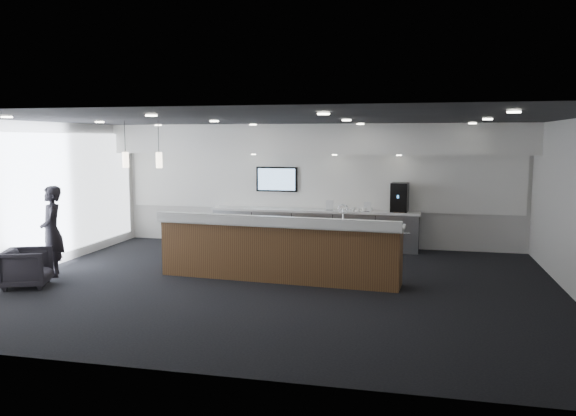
% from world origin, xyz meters
% --- Properties ---
extents(ground, '(10.00, 10.00, 0.00)m').
position_xyz_m(ground, '(0.00, 0.00, 0.00)').
color(ground, black).
rests_on(ground, ground).
extents(ceiling, '(10.00, 8.00, 0.02)m').
position_xyz_m(ceiling, '(0.00, 0.00, 3.00)').
color(ceiling, black).
rests_on(ceiling, back_wall).
extents(back_wall, '(10.00, 0.02, 3.00)m').
position_xyz_m(back_wall, '(0.00, 4.00, 1.50)').
color(back_wall, silver).
rests_on(back_wall, ground).
extents(left_wall, '(0.02, 8.00, 3.00)m').
position_xyz_m(left_wall, '(-5.00, 0.00, 1.50)').
color(left_wall, silver).
rests_on(left_wall, ground).
extents(soffit_bulkhead, '(10.00, 0.90, 0.70)m').
position_xyz_m(soffit_bulkhead, '(0.00, 3.55, 2.65)').
color(soffit_bulkhead, white).
rests_on(soffit_bulkhead, back_wall).
extents(alcove_panel, '(9.80, 0.06, 1.40)m').
position_xyz_m(alcove_panel, '(0.00, 3.97, 1.60)').
color(alcove_panel, white).
rests_on(alcove_panel, back_wall).
extents(window_blinds_wall, '(0.04, 7.36, 2.55)m').
position_xyz_m(window_blinds_wall, '(-4.96, 0.00, 1.50)').
color(window_blinds_wall, silver).
rests_on(window_blinds_wall, left_wall).
extents(back_credenza, '(5.06, 0.66, 0.95)m').
position_xyz_m(back_credenza, '(-0.00, 3.64, 0.48)').
color(back_credenza, '#999AA1').
rests_on(back_credenza, ground).
extents(wall_tv, '(1.05, 0.08, 0.62)m').
position_xyz_m(wall_tv, '(-1.00, 3.91, 1.65)').
color(wall_tv, black).
rests_on(wall_tv, back_wall).
extents(pendant_left, '(0.12, 0.12, 0.30)m').
position_xyz_m(pendant_left, '(-2.40, 0.80, 2.25)').
color(pendant_left, '#FFEAC6').
rests_on(pendant_left, ceiling).
extents(pendant_right, '(0.12, 0.12, 0.30)m').
position_xyz_m(pendant_right, '(-3.10, 0.80, 2.25)').
color(pendant_right, '#FFEAC6').
rests_on(pendant_right, ceiling).
extents(ceiling_can_lights, '(7.00, 5.00, 0.02)m').
position_xyz_m(ceiling_can_lights, '(0.00, 0.00, 2.97)').
color(ceiling_can_lights, silver).
rests_on(ceiling_can_lights, ceiling).
extents(service_counter, '(4.70, 1.11, 1.49)m').
position_xyz_m(service_counter, '(-0.11, 0.39, 0.58)').
color(service_counter, '#52311B').
rests_on(service_counter, ground).
extents(coffee_machine, '(0.43, 0.54, 0.68)m').
position_xyz_m(coffee_machine, '(2.04, 3.66, 1.29)').
color(coffee_machine, black).
rests_on(coffee_machine, back_credenza).
extents(info_sign_left, '(0.17, 0.04, 0.24)m').
position_xyz_m(info_sign_left, '(0.39, 3.57, 1.07)').
color(info_sign_left, silver).
rests_on(info_sign_left, back_credenza).
extents(info_sign_right, '(0.17, 0.05, 0.23)m').
position_xyz_m(info_sign_right, '(1.30, 3.52, 1.06)').
color(info_sign_right, silver).
rests_on(info_sign_right, back_credenza).
extents(armchair, '(0.99, 0.98, 0.70)m').
position_xyz_m(armchair, '(-4.40, -1.10, 0.35)').
color(armchair, black).
rests_on(armchair, ground).
extents(lounge_guest, '(0.72, 0.77, 1.76)m').
position_xyz_m(lounge_guest, '(-4.45, -0.29, 0.88)').
color(lounge_guest, black).
rests_on(lounge_guest, ground).
extents(cup_0, '(0.10, 0.10, 0.09)m').
position_xyz_m(cup_0, '(1.38, 3.53, 1.00)').
color(cup_0, white).
rests_on(cup_0, back_credenza).
extents(cup_1, '(0.14, 0.14, 0.09)m').
position_xyz_m(cup_1, '(1.24, 3.53, 1.00)').
color(cup_1, white).
rests_on(cup_1, back_credenza).
extents(cup_2, '(0.12, 0.12, 0.09)m').
position_xyz_m(cup_2, '(1.10, 3.53, 1.00)').
color(cup_2, white).
rests_on(cup_2, back_credenza).
extents(cup_3, '(0.13, 0.13, 0.09)m').
position_xyz_m(cup_3, '(0.96, 3.53, 1.00)').
color(cup_3, white).
rests_on(cup_3, back_credenza).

